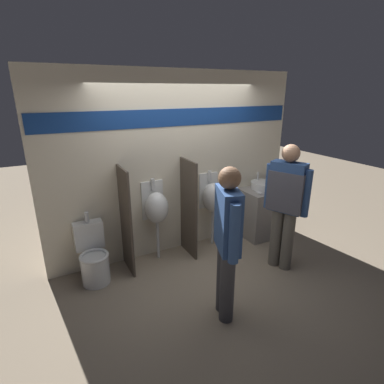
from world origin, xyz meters
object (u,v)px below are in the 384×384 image
Objects in this scene: cell_phone at (260,193)px; toilet at (93,258)px; person_with_lanyard at (227,239)px; urinal_far at (213,197)px; sink_basin at (263,185)px; person_in_vest at (286,199)px; urinal_near_counter at (156,208)px.

toilet is at bearing 177.56° from cell_phone.
urinal_far is at bearing -6.46° from person_with_lanyard.
sink_basin is at bearing 39.31° from cell_phone.
toilet is 1.90m from person_with_lanyard.
toilet is 0.52× the size of person_in_vest.
cell_phone is 0.86m from person_in_vest.
person_with_lanyard reaches higher than sink_basin.
person_in_vest is at bearing -114.80° from sink_basin.
sink_basin reaches higher than cell_phone.
urinal_near_counter is at bearing 28.13° from person_with_lanyard.
sink_basin is 0.34× the size of urinal_far.
person_with_lanyard reaches higher than urinal_far.
urinal_near_counter is at bearing 180.00° from urinal_far.
person_in_vest is 1.33m from person_with_lanyard.
cell_phone is (-0.21, -0.17, -0.05)m from sink_basin.
urinal_near_counter is (-1.91, 0.07, -0.08)m from sink_basin.
urinal_near_counter is at bearing 172.03° from cell_phone.
sink_basin is 2.93× the size of cell_phone.
urinal_near_counter is 0.69× the size of person_in_vest.
sink_basin is 1.08m from person_in_vest.
toilet is (-0.95, -0.13, -0.49)m from urinal_near_counter.
toilet reaches higher than cell_phone.
urinal_near_counter is at bearing 7.48° from toilet.
sink_basin is 2.22m from person_with_lanyard.
sink_basin is at bearing -2.07° from urinal_near_counter.
cell_phone is at bearing -2.44° from toilet.
urinal_near_counter is 0.71× the size of person_with_lanyard.
urinal_far is 0.69× the size of person_in_vest.
person_in_vest is (1.46, -1.04, 0.22)m from urinal_near_counter.
person_in_vest is at bearing -50.17° from person_with_lanyard.
urinal_far is 1.33× the size of toilet.
urinal_near_counter is 0.95m from urinal_far.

